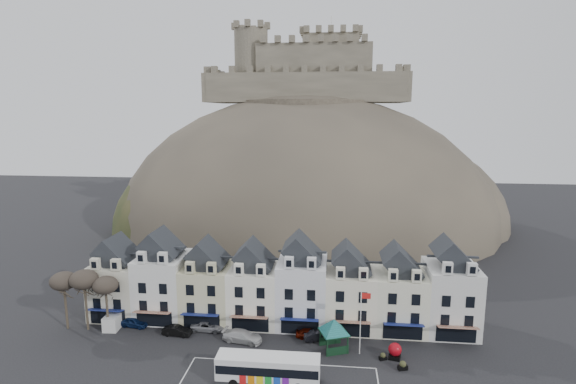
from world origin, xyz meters
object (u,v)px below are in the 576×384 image
object	(u,v)px
bus	(268,368)
white_van	(115,319)
car_black	(177,331)
car_white	(242,336)
car_navy	(134,322)
bus_shelter	(334,326)
car_silver	(208,326)
car_maroon	(310,333)
car_charcoal	(319,336)
red_buoy	(395,351)
flagpole	(361,318)

from	to	relation	value
bus	white_van	size ratio (longest dim) A/B	2.56
white_van	car_black	size ratio (longest dim) A/B	1.14
white_van	car_white	size ratio (longest dim) A/B	0.85
white_van	car_navy	size ratio (longest dim) A/B	1.10
bus_shelter	car_silver	size ratio (longest dim) A/B	1.36
bus_shelter	car_white	distance (m)	12.22
car_maroon	bus_shelter	bearing A→B (deg)	-129.61
car_black	car_silver	distance (m)	4.11
white_van	bus_shelter	bearing A→B (deg)	-8.99
car_navy	car_white	world-z (taller)	car_white
car_navy	car_maroon	bearing A→B (deg)	-82.55
bus	car_charcoal	distance (m)	11.40
red_buoy	car_maroon	world-z (taller)	red_buoy
red_buoy	car_charcoal	world-z (taller)	red_buoy
red_buoy	white_van	distance (m)	38.39
car_maroon	car_white	bearing A→B (deg)	102.96
red_buoy	white_van	xyz separation A→B (m)	(-38.13, 4.44, -0.01)
bus_shelter	car_maroon	bearing A→B (deg)	118.94
car_silver	car_black	bearing A→B (deg)	115.72
car_black	white_van	bearing A→B (deg)	84.24
red_buoy	car_silver	world-z (taller)	red_buoy
bus	car_maroon	world-z (taller)	bus
white_van	car_silver	distance (m)	13.30
car_black	car_white	xyz separation A→B (m)	(9.13, -0.72, 0.11)
flagpole	white_van	distance (m)	34.41
bus	bus_shelter	bearing A→B (deg)	47.24
flagpole	car_charcoal	xyz separation A→B (m)	(-5.31, 2.87, -4.11)
bus_shelter	red_buoy	size ratio (longest dim) A/B	3.05
bus_shelter	car_charcoal	bearing A→B (deg)	111.13
bus_shelter	car_navy	size ratio (longest dim) A/B	1.49
red_buoy	car_navy	size ratio (longest dim) A/B	0.49
bus_shelter	car_silver	bearing A→B (deg)	148.47
car_white	car_maroon	distance (m)	8.97
bus_shelter	car_black	distance (m)	21.29
red_buoy	car_charcoal	xyz separation A→B (m)	(-9.45, 3.46, -0.37)
bus_shelter	flagpole	xyz separation A→B (m)	(3.32, -0.67, 1.54)
white_van	red_buoy	bearing A→B (deg)	-9.71
car_charcoal	bus	bearing A→B (deg)	136.79
bus	car_black	bearing A→B (deg)	145.87
flagpole	car_maroon	world-z (taller)	flagpole
bus_shelter	car_navy	bearing A→B (deg)	152.45
car_black	car_silver	bearing A→B (deg)	-60.07
bus_shelter	red_buoy	world-z (taller)	bus_shelter
car_maroon	car_charcoal	bearing A→B (deg)	-111.48
red_buoy	car_maroon	xyz separation A→B (m)	(-10.65, 3.95, -0.38)
white_van	car_navy	xyz separation A→B (m)	(2.68, 0.09, -0.31)
car_white	red_buoy	bearing A→B (deg)	-85.84
flagpole	car_white	world-z (taller)	flagpole
car_white	car_charcoal	world-z (taller)	car_white
bus_shelter	car_navy	xyz separation A→B (m)	(-27.99, 3.26, -2.52)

